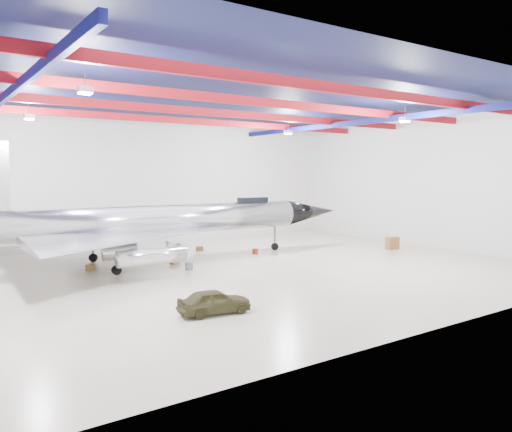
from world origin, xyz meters
TOP-DOWN VIEW (x-y plane):
  - floor at (0.00, 0.00)m, footprint 40.00×40.00m
  - wall_back at (0.00, 15.00)m, footprint 40.00×0.00m
  - wall_right at (20.00, 0.00)m, footprint 0.00×30.00m
  - ceiling at (0.00, 0.00)m, footprint 40.00×40.00m
  - ceiling_structure at (0.00, 0.00)m, footprint 39.50×29.50m
  - jet_aircraft at (-1.59, 5.48)m, footprint 29.94×17.51m
  - jeep at (-5.13, -7.99)m, footprint 3.46×1.74m
  - desk at (16.33, 0.10)m, footprint 1.14×0.61m
  - crate_ply at (-6.84, 5.15)m, footprint 0.59×0.49m
  - toolbox_red at (-1.18, 7.79)m, footprint 0.64×0.59m
  - engine_drum at (-1.48, 1.74)m, footprint 0.61×0.61m
  - parts_bin at (2.85, 8.40)m, footprint 0.58×0.49m
  - tool_chest at (5.70, 4.60)m, footprint 0.57×0.57m
  - oil_barrel at (-1.36, 4.17)m, footprint 0.65×0.58m
  - spares_box at (2.05, 10.66)m, footprint 0.58×0.58m

SIDE VIEW (x-z plane):
  - floor at x=0.00m, z-range 0.00..0.00m
  - toolbox_red at x=-1.18m, z-range 0.00..0.36m
  - parts_bin at x=2.85m, z-range 0.00..0.36m
  - oil_barrel at x=-1.36m, z-range 0.00..0.38m
  - crate_ply at x=-6.84m, z-range 0.00..0.39m
  - spares_box at x=2.05m, z-range 0.00..0.41m
  - tool_chest at x=5.70m, z-range 0.00..0.41m
  - engine_drum at x=-1.48m, z-range 0.00..0.47m
  - desk at x=16.33m, z-range 0.00..1.02m
  - jeep at x=-5.13m, z-range 0.00..1.13m
  - jet_aircraft at x=-1.59m, z-range -1.41..6.76m
  - wall_back at x=0.00m, z-range -14.50..25.50m
  - wall_right at x=20.00m, z-range -9.50..20.50m
  - ceiling_structure at x=0.00m, z-range 9.79..10.86m
  - ceiling at x=0.00m, z-range 11.00..11.00m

